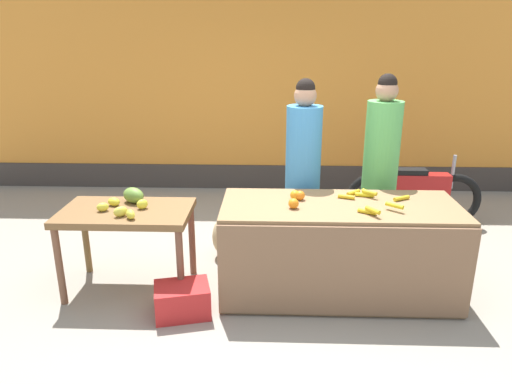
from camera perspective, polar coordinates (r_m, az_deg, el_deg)
ground_plane at (r=4.32m, az=2.31°, el=-11.81°), size 24.00×24.00×0.00m
market_wall_back at (r=6.82m, az=2.44°, el=13.63°), size 9.37×0.23×3.27m
fruit_stall_counter at (r=4.15m, az=9.97°, el=-6.93°), size 2.01×0.84×0.83m
side_table_wooden at (r=4.22m, az=-15.48°, el=-3.31°), size 1.12×0.68×0.76m
banana_bunch_pile at (r=4.10m, az=13.82°, el=-0.85°), size 0.62×0.67×0.07m
orange_pile at (r=3.98m, az=4.91°, el=-0.74°), size 0.15×0.31×0.09m
mango_papaya_pile at (r=4.23m, az=-15.23°, el=-0.97°), size 0.44×0.57×0.14m
vendor_woman_blue_shirt at (r=4.58m, az=5.73°, el=2.36°), size 0.34×0.34×1.81m
vendor_woman_green_shirt at (r=4.75m, az=14.89°, el=2.68°), size 0.34×0.34×1.85m
parked_motorcycle at (r=5.86m, az=18.64°, el=-0.19°), size 1.60×0.18×0.88m
produce_crate at (r=3.97m, az=-8.97°, el=-12.87°), size 0.50×0.42×0.26m
produce_sack at (r=4.85m, az=-3.46°, el=-5.33°), size 0.43×0.46×0.45m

